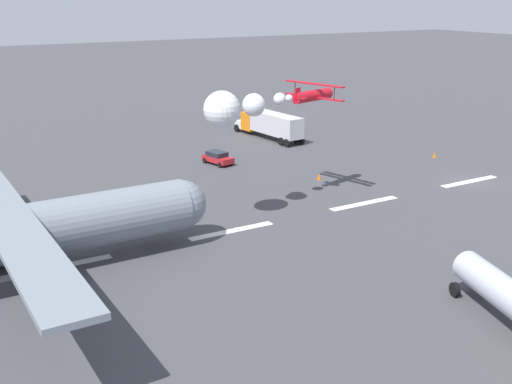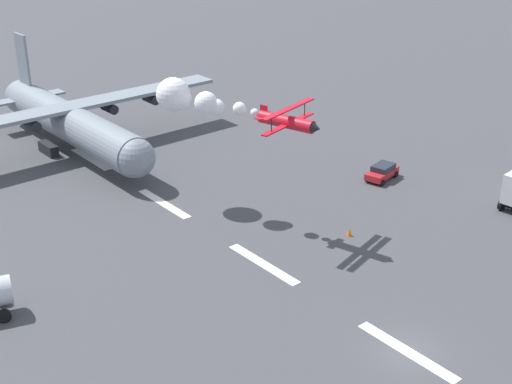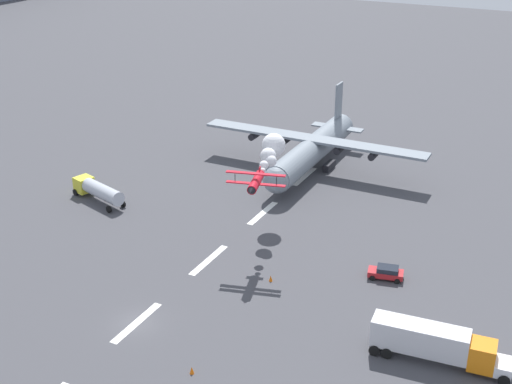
% 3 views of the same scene
% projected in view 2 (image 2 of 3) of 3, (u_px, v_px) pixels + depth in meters
% --- Properties ---
extents(ground_plane, '(440.00, 440.00, 0.00)m').
position_uv_depth(ground_plane, '(407.00, 351.00, 46.98)').
color(ground_plane, '#424247').
rests_on(ground_plane, ground).
extents(runway_stripe_4, '(8.00, 0.90, 0.01)m').
position_uv_depth(runway_stripe_4, '(407.00, 351.00, 46.98)').
color(runway_stripe_4, white).
rests_on(runway_stripe_4, ground).
extents(runway_stripe_5, '(8.00, 0.90, 0.01)m').
position_uv_depth(runway_stripe_5, '(263.00, 264.00, 57.41)').
color(runway_stripe_5, white).
rests_on(runway_stripe_5, ground).
extents(runway_stripe_6, '(8.00, 0.90, 0.01)m').
position_uv_depth(runway_stripe_6, '(164.00, 203.00, 67.84)').
color(runway_stripe_6, white).
rests_on(runway_stripe_6, ground).
extents(runway_stripe_7, '(8.00, 0.90, 0.01)m').
position_uv_depth(runway_stripe_7, '(91.00, 159.00, 78.27)').
color(runway_stripe_7, white).
rests_on(runway_stripe_7, ground).
extents(cargo_transport_plane, '(29.22, 36.88, 11.35)m').
position_uv_depth(cargo_transport_plane, '(76.00, 124.00, 78.30)').
color(cargo_transport_plane, gray).
rests_on(cargo_transport_plane, ground).
extents(stunt_biplane_red, '(16.43, 8.39, 3.13)m').
position_uv_depth(stunt_biplane_red, '(196.00, 101.00, 63.20)').
color(stunt_biplane_red, red).
extents(followme_car_yellow, '(2.73, 4.35, 1.52)m').
position_uv_depth(followme_car_yellow, '(382.00, 172.00, 72.93)').
color(followme_car_yellow, '#B21E23').
rests_on(followme_car_yellow, ground).
extents(traffic_cone_far, '(0.44, 0.44, 0.75)m').
position_uv_depth(traffic_cone_far, '(349.00, 232.00, 61.70)').
color(traffic_cone_far, orange).
rests_on(traffic_cone_far, ground).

